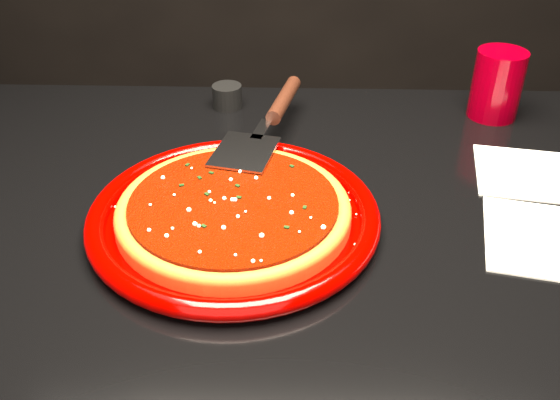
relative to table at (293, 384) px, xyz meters
The scene contains 12 objects.
table is the anchor object (origin of this frame).
plate 0.40m from the table, 150.72° to the right, with size 0.39×0.39×0.03m, color #810100.
pizza_crust 0.40m from the table, 150.72° to the right, with size 0.31×0.31×0.02m, color #934817.
pizza_crust_rim 0.41m from the table, 150.72° to the right, with size 0.31×0.31×0.02m, color #934817.
pizza_sauce 0.42m from the table, 150.72° to the right, with size 0.27×0.27×0.01m, color #670E00.
parmesan_dusting 0.43m from the table, 150.72° to the right, with size 0.26×0.26×0.01m, color #F5EAC0, non-canonical shape.
basil_flecks 0.42m from the table, 150.72° to the right, with size 0.24×0.24×0.00m, color black, non-canonical shape.
pizza_server 0.46m from the table, 105.73° to the left, with size 0.10×0.36×0.03m, color silver, non-canonical shape.
cup 0.62m from the table, 40.51° to the left, with size 0.08×0.08×0.12m, color maroon.
napkin_a 0.50m from the table, 12.09° to the right, with size 0.16×0.16×0.00m, color silver.
napkin_b 0.52m from the table, 15.44° to the left, with size 0.14×0.15×0.00m, color silver.
ramekin 0.52m from the table, 111.92° to the left, with size 0.05×0.05×0.04m, color black.
Camera 1 is at (-0.00, -0.71, 1.24)m, focal length 40.00 mm.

